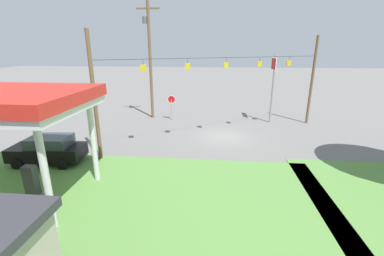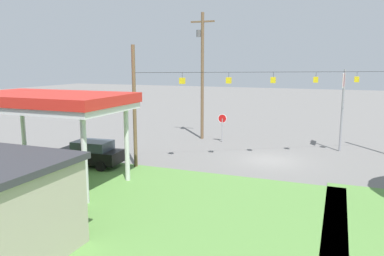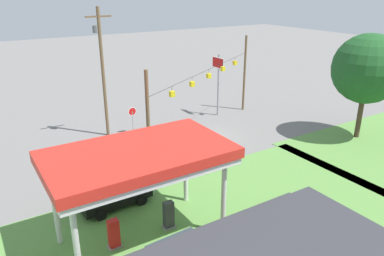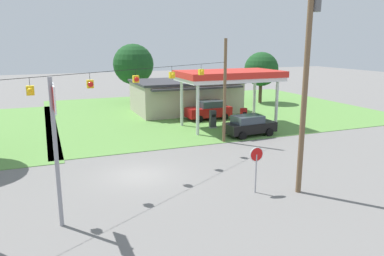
{
  "view_description": "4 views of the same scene",
  "coord_description": "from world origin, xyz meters",
  "px_view_note": "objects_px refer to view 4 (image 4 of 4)",
  "views": [
    {
      "loc": [
        0.65,
        19.96,
        6.98
      ],
      "look_at": [
        2.4,
        1.85,
        1.29
      ],
      "focal_mm": 24.0,
      "sensor_mm": 36.0,
      "label": 1
    },
    {
      "loc": [
        -4.31,
        26.31,
        6.89
      ],
      "look_at": [
        4.55,
        3.8,
        2.69
      ],
      "focal_mm": 35.0,
      "sensor_mm": 36.0,
      "label": 2
    },
    {
      "loc": [
        17.73,
        25.57,
        12.78
      ],
      "look_at": [
        3.27,
        2.54,
        2.49
      ],
      "focal_mm": 35.0,
      "sensor_mm": 36.0,
      "label": 3
    },
    {
      "loc": [
        -4.88,
        -20.85,
        7.78
      ],
      "look_at": [
        4.71,
        3.24,
        1.81
      ],
      "focal_mm": 35.0,
      "sensor_mm": 36.0,
      "label": 4
    }
  ],
  "objects_px": {
    "fuel_pump_far": "(243,117)",
    "tree_behind_station": "(133,64)",
    "car_at_pumps_front": "(249,125)",
    "car_at_pumps_rear": "(209,110)",
    "stop_sign_overhead": "(55,124)",
    "fuel_pump_near": "(213,120)",
    "tree_far_back": "(261,69)",
    "utility_pole_main": "(307,73)",
    "gas_station_store": "(185,96)",
    "stop_sign_roadside": "(256,160)",
    "gas_station_canopy": "(229,77)"
  },
  "relations": [
    {
      "from": "fuel_pump_far",
      "to": "tree_behind_station",
      "type": "xyz_separation_m",
      "value": [
        -6.42,
        17.69,
        4.17
      ]
    },
    {
      "from": "fuel_pump_far",
      "to": "car_at_pumps_front",
      "type": "distance_m",
      "value": 4.1
    },
    {
      "from": "fuel_pump_far",
      "to": "car_at_pumps_front",
      "type": "height_order",
      "value": "car_at_pumps_front"
    },
    {
      "from": "car_at_pumps_rear",
      "to": "stop_sign_overhead",
      "type": "relative_size",
      "value": 0.73
    },
    {
      "from": "fuel_pump_near",
      "to": "tree_far_back",
      "type": "relative_size",
      "value": 0.25
    },
    {
      "from": "car_at_pumps_rear",
      "to": "tree_behind_station",
      "type": "height_order",
      "value": "tree_behind_station"
    },
    {
      "from": "fuel_pump_far",
      "to": "utility_pole_main",
      "type": "xyz_separation_m",
      "value": [
        -5.3,
        -15.42,
        5.48
      ]
    },
    {
      "from": "utility_pole_main",
      "to": "stop_sign_overhead",
      "type": "bearing_deg",
      "value": 176.62
    },
    {
      "from": "car_at_pumps_front",
      "to": "utility_pole_main",
      "type": "height_order",
      "value": "utility_pole_main"
    },
    {
      "from": "gas_station_store",
      "to": "car_at_pumps_front",
      "type": "distance_m",
      "value": 12.7
    },
    {
      "from": "tree_behind_station",
      "to": "car_at_pumps_front",
      "type": "bearing_deg",
      "value": -77.28
    },
    {
      "from": "car_at_pumps_front",
      "to": "tree_behind_station",
      "type": "height_order",
      "value": "tree_behind_station"
    },
    {
      "from": "fuel_pump_far",
      "to": "utility_pole_main",
      "type": "relative_size",
      "value": 0.15
    },
    {
      "from": "fuel_pump_far",
      "to": "utility_pole_main",
      "type": "height_order",
      "value": "utility_pole_main"
    },
    {
      "from": "utility_pole_main",
      "to": "tree_far_back",
      "type": "xyz_separation_m",
      "value": [
        14.06,
        26.59,
        -1.9
      ]
    },
    {
      "from": "utility_pole_main",
      "to": "tree_far_back",
      "type": "height_order",
      "value": "utility_pole_main"
    },
    {
      "from": "stop_sign_roadside",
      "to": "tree_far_back",
      "type": "xyz_separation_m",
      "value": [
        16.27,
        25.81,
        2.56
      ]
    },
    {
      "from": "car_at_pumps_front",
      "to": "tree_far_back",
      "type": "distance_m",
      "value": 18.5
    },
    {
      "from": "car_at_pumps_front",
      "to": "utility_pole_main",
      "type": "relative_size",
      "value": 0.4
    },
    {
      "from": "fuel_pump_far",
      "to": "car_at_pumps_front",
      "type": "xyz_separation_m",
      "value": [
        -1.57,
        -3.79,
        0.12
      ]
    },
    {
      "from": "car_at_pumps_rear",
      "to": "tree_behind_station",
      "type": "bearing_deg",
      "value": -74.81
    },
    {
      "from": "gas_station_store",
      "to": "tree_far_back",
      "type": "height_order",
      "value": "tree_far_back"
    },
    {
      "from": "utility_pole_main",
      "to": "tree_behind_station",
      "type": "relative_size",
      "value": 1.49
    },
    {
      "from": "car_at_pumps_front",
      "to": "stop_sign_roadside",
      "type": "bearing_deg",
      "value": -123.2
    },
    {
      "from": "car_at_pumps_rear",
      "to": "stop_sign_overhead",
      "type": "distance_m",
      "value": 24.25
    },
    {
      "from": "fuel_pump_far",
      "to": "gas_station_canopy",
      "type": "bearing_deg",
      "value": 179.95
    },
    {
      "from": "fuel_pump_near",
      "to": "car_at_pumps_rear",
      "type": "relative_size",
      "value": 0.35
    },
    {
      "from": "fuel_pump_near",
      "to": "car_at_pumps_front",
      "type": "distance_m",
      "value": 4.14
    },
    {
      "from": "stop_sign_overhead",
      "to": "gas_station_store",
      "type": "bearing_deg",
      "value": 58.19
    },
    {
      "from": "gas_station_store",
      "to": "car_at_pumps_front",
      "type": "height_order",
      "value": "gas_station_store"
    },
    {
      "from": "gas_station_canopy",
      "to": "gas_station_store",
      "type": "bearing_deg",
      "value": 96.13
    },
    {
      "from": "gas_station_store",
      "to": "utility_pole_main",
      "type": "relative_size",
      "value": 1.02
    },
    {
      "from": "car_at_pumps_front",
      "to": "stop_sign_roadside",
      "type": "distance_m",
      "value": 12.41
    },
    {
      "from": "fuel_pump_near",
      "to": "tree_far_back",
      "type": "height_order",
      "value": "tree_far_back"
    },
    {
      "from": "gas_station_store",
      "to": "fuel_pump_far",
      "type": "xyz_separation_m",
      "value": [
        2.56,
        -8.84,
        -1.02
      ]
    },
    {
      "from": "car_at_pumps_front",
      "to": "car_at_pumps_rear",
      "type": "relative_size",
      "value": 0.96
    },
    {
      "from": "car_at_pumps_front",
      "to": "stop_sign_roadside",
      "type": "height_order",
      "value": "stop_sign_roadside"
    },
    {
      "from": "fuel_pump_far",
      "to": "tree_far_back",
      "type": "distance_m",
      "value": 14.64
    },
    {
      "from": "car_at_pumps_rear",
      "to": "tree_far_back",
      "type": "xyz_separation_m",
      "value": [
        10.65,
        7.38,
        3.38
      ]
    },
    {
      "from": "stop_sign_roadside",
      "to": "gas_station_store",
      "type": "bearing_deg",
      "value": -101.89
    },
    {
      "from": "gas_station_canopy",
      "to": "utility_pole_main",
      "type": "bearing_deg",
      "value": -103.45
    },
    {
      "from": "fuel_pump_near",
      "to": "tree_behind_station",
      "type": "xyz_separation_m",
      "value": [
        -3.19,
        17.69,
        4.17
      ]
    },
    {
      "from": "fuel_pump_far",
      "to": "tree_far_back",
      "type": "xyz_separation_m",
      "value": [
        8.76,
        11.17,
        3.58
      ]
    },
    {
      "from": "fuel_pump_far",
      "to": "stop_sign_roadside",
      "type": "height_order",
      "value": "stop_sign_roadside"
    },
    {
      "from": "fuel_pump_near",
      "to": "tree_far_back",
      "type": "xyz_separation_m",
      "value": [
        11.99,
        11.17,
        3.58
      ]
    },
    {
      "from": "fuel_pump_far",
      "to": "stop_sign_overhead",
      "type": "relative_size",
      "value": 0.26
    },
    {
      "from": "gas_station_store",
      "to": "tree_behind_station",
      "type": "xyz_separation_m",
      "value": [
        -3.85,
        8.85,
        3.15
      ]
    },
    {
      "from": "stop_sign_roadside",
      "to": "stop_sign_overhead",
      "type": "xyz_separation_m",
      "value": [
        -9.66,
        -0.07,
        2.68
      ]
    },
    {
      "from": "car_at_pumps_rear",
      "to": "stop_sign_overhead",
      "type": "bearing_deg",
      "value": 47.61
    },
    {
      "from": "fuel_pump_far",
      "to": "car_at_pumps_rear",
      "type": "xyz_separation_m",
      "value": [
        -1.89,
        3.79,
        0.2
      ]
    }
  ]
}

